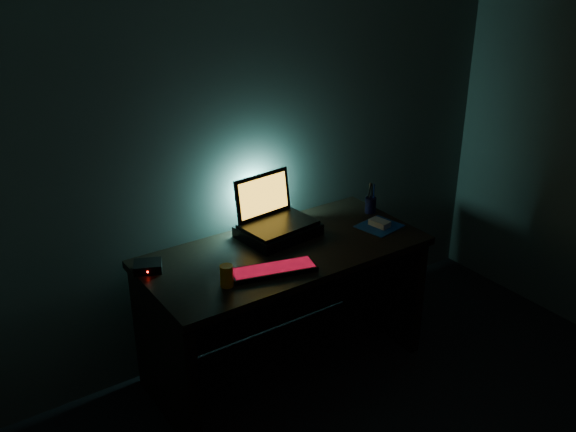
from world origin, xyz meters
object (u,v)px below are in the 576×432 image
at_px(laptop, 272,213).
at_px(pen_cup, 371,205).
at_px(keyboard, 273,270).
at_px(juice_glass, 227,276).
at_px(router, 148,267).
at_px(mouse, 380,223).

distance_m(laptop, pen_cup, 0.64).
relative_size(keyboard, juice_glass, 4.13).
bearing_deg(pen_cup, router, 176.71).
relative_size(keyboard, mouse, 3.96).
height_order(mouse, router, router).
bearing_deg(keyboard, mouse, 22.57).
distance_m(pen_cup, juice_glass, 1.14).
height_order(laptop, juice_glass, laptop).
xyz_separation_m(pen_cup, router, (-1.36, 0.08, -0.02)).
height_order(mouse, juice_glass, juice_glass).
bearing_deg(mouse, laptop, 142.91).
height_order(laptop, mouse, laptop).
relative_size(mouse, juice_glass, 1.04).
distance_m(keyboard, juice_glass, 0.25).
xyz_separation_m(mouse, juice_glass, (-1.03, -0.09, 0.03)).
distance_m(mouse, juice_glass, 1.03).
bearing_deg(juice_glass, pen_cup, 13.48).
xyz_separation_m(keyboard, mouse, (0.78, 0.10, 0.01)).
xyz_separation_m(laptop, router, (-0.73, -0.02, -0.10)).
distance_m(keyboard, pen_cup, 0.91).
bearing_deg(laptop, pen_cup, -14.82).
distance_m(laptop, router, 0.74).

